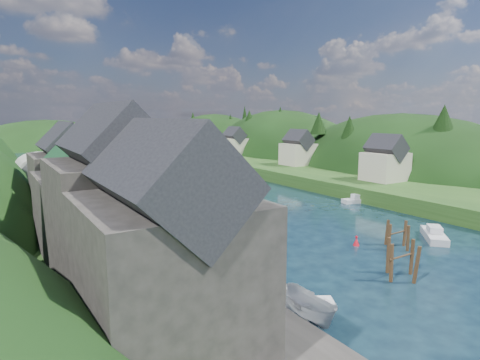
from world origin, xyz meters
TOP-DOWN VIEW (x-y plane):
  - ground at (0.00, 50.00)m, footprint 600.00×600.00m
  - hillside_right at (45.00, 75.00)m, footprint 36.00×245.56m
  - far_hills at (1.22, 174.01)m, footprint 103.00×68.00m
  - hill_trees at (1.18, 64.99)m, footprint 92.30×149.26m
  - quay_left at (-24.00, 20.00)m, footprint 12.00×110.00m
  - terrace_left_grass at (-31.00, 20.00)m, footprint 12.00×110.00m
  - quayside_buildings at (-26.00, 6.39)m, footprint 8.00×35.84m
  - boat_sheds at (-26.00, 39.00)m, footprint 7.00×21.00m
  - terrace_right at (25.00, 40.00)m, footprint 16.00×120.00m
  - right_bank_cottages at (28.00, 48.33)m, footprint 9.00×59.24m
  - piling_cluster_near at (-3.52, -3.68)m, footprint 3.36×3.12m
  - piling_cluster_far at (3.05, 1.60)m, footprint 3.13×2.93m
  - channel_buoy_near at (0.00, 4.43)m, footprint 0.70×0.70m
  - channel_buoy_far at (-1.28, 21.97)m, footprint 0.70×0.70m
  - moored_boats at (-3.47, 20.02)m, footprint 38.50×95.88m

SIDE VIEW (x-z plane):
  - far_hills at x=1.22m, z-range -32.80..11.20m
  - hillside_right at x=45.00m, z-range -31.41..16.59m
  - ground at x=0.00m, z-range 0.00..0.00m
  - channel_buoy_near at x=0.00m, z-range -0.07..1.03m
  - channel_buoy_far at x=-1.28m, z-range -0.07..1.03m
  - moored_boats at x=-3.47m, z-range -0.50..1.57m
  - quay_left at x=-24.00m, z-range 0.00..2.00m
  - piling_cluster_far at x=3.05m, z-range -0.57..2.81m
  - terrace_right at x=25.00m, z-range 0.00..2.40m
  - terrace_left_grass at x=-31.00m, z-range 0.00..2.50m
  - piling_cluster_near at x=-3.52m, z-range -0.57..3.29m
  - boat_sheds at x=-26.00m, z-range 1.52..9.02m
  - right_bank_cottages at x=28.00m, z-range 1.64..10.05m
  - quayside_buildings at x=-26.00m, z-range 0.64..13.54m
  - hill_trees at x=1.18m, z-range 5.08..17.22m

